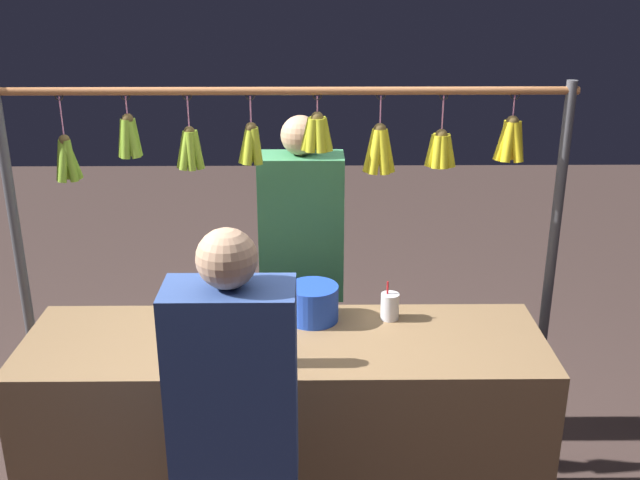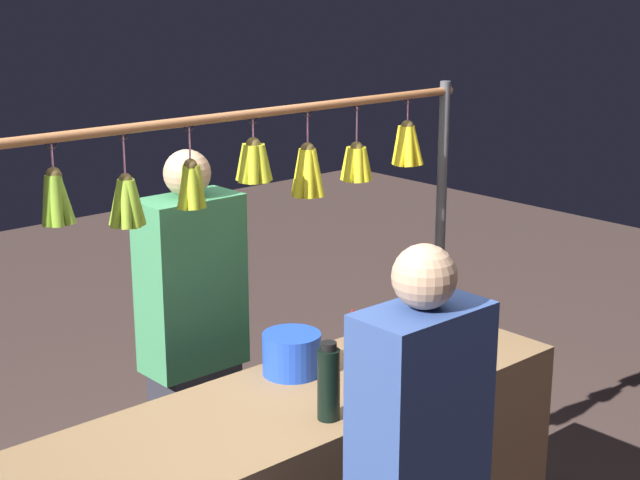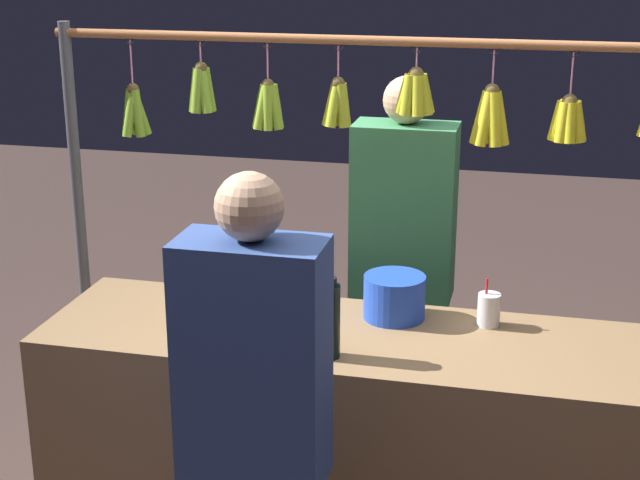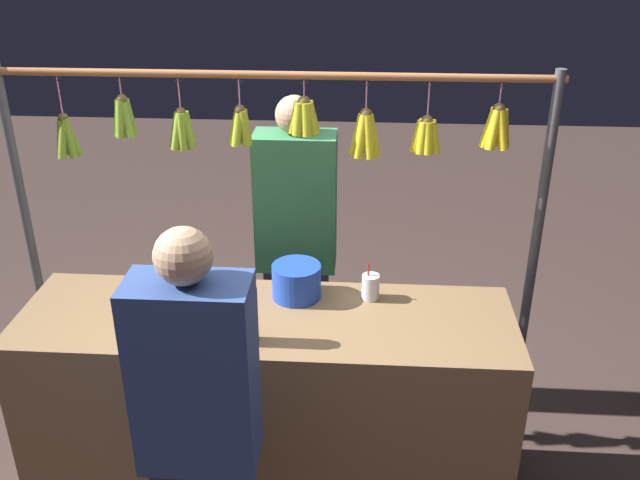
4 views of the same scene
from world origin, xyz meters
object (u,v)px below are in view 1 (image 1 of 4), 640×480
(blue_bucket, at_px, (313,303))
(drink_cup, at_px, (390,306))
(vendor_person, at_px, (302,287))
(water_bottle, at_px, (272,333))
(customer_person, at_px, (237,473))

(blue_bucket, relative_size, drink_cup, 1.27)
(blue_bucket, relative_size, vendor_person, 0.13)
(water_bottle, height_order, vendor_person, vendor_person)
(water_bottle, xyz_separation_m, vendor_person, (-0.09, -0.89, -0.22))
(customer_person, bearing_deg, blue_bucket, -106.17)
(water_bottle, relative_size, vendor_person, 0.16)
(drink_cup, bearing_deg, water_bottle, 37.93)
(vendor_person, xyz_separation_m, customer_person, (0.19, 1.36, -0.02))
(vendor_person, bearing_deg, customer_person, 82.19)
(water_bottle, bearing_deg, blue_bucket, -112.49)
(water_bottle, xyz_separation_m, blue_bucket, (-0.15, -0.35, -0.05))
(water_bottle, relative_size, customer_person, 0.16)
(water_bottle, height_order, blue_bucket, water_bottle)
(vendor_person, relative_size, customer_person, 1.03)
(water_bottle, bearing_deg, customer_person, 78.88)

